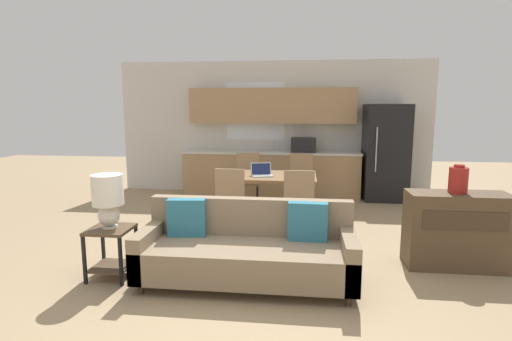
{
  "coord_description": "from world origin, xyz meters",
  "views": [
    {
      "loc": [
        0.64,
        -3.64,
        1.78
      ],
      "look_at": [
        0.03,
        1.5,
        0.95
      ],
      "focal_mm": 28.0,
      "sensor_mm": 36.0,
      "label": 1
    }
  ],
  "objects_px": {
    "dining_chair_far_right": "(300,179)",
    "dining_chair_near_left": "(232,198)",
    "refrigerator": "(385,152)",
    "table_lamp": "(108,197)",
    "dining_table": "(270,179)",
    "laptop": "(262,173)",
    "vase": "(458,180)",
    "dining_chair_near_right": "(299,201)",
    "dining_chair_far_left": "(248,178)",
    "side_table": "(111,244)",
    "credenza": "(456,230)",
    "couch": "(247,250)"
  },
  "relations": [
    {
      "from": "credenza",
      "to": "dining_chair_near_left",
      "type": "height_order",
      "value": "dining_chair_near_left"
    },
    {
      "from": "couch",
      "to": "dining_chair_far_right",
      "type": "height_order",
      "value": "dining_chair_far_right"
    },
    {
      "from": "refrigerator",
      "to": "dining_chair_near_right",
      "type": "xyz_separation_m",
      "value": [
        -1.62,
        -2.57,
        -0.39
      ]
    },
    {
      "from": "refrigerator",
      "to": "couch",
      "type": "bearing_deg",
      "value": -117.98
    },
    {
      "from": "table_lamp",
      "to": "dining_chair_near_left",
      "type": "bearing_deg",
      "value": 55.61
    },
    {
      "from": "dining_table",
      "to": "refrigerator",
      "type": "bearing_deg",
      "value": 39.67
    },
    {
      "from": "dining_table",
      "to": "side_table",
      "type": "xyz_separation_m",
      "value": [
        -1.47,
        -2.34,
        -0.31
      ]
    },
    {
      "from": "refrigerator",
      "to": "side_table",
      "type": "bearing_deg",
      "value": -131.12
    },
    {
      "from": "side_table",
      "to": "table_lamp",
      "type": "height_order",
      "value": "table_lamp"
    },
    {
      "from": "couch",
      "to": "side_table",
      "type": "bearing_deg",
      "value": -177.0
    },
    {
      "from": "table_lamp",
      "to": "dining_chair_far_right",
      "type": "bearing_deg",
      "value": 58.32
    },
    {
      "from": "dining_table",
      "to": "laptop",
      "type": "height_order",
      "value": "laptop"
    },
    {
      "from": "table_lamp",
      "to": "dining_chair_near_left",
      "type": "xyz_separation_m",
      "value": [
        1.02,
        1.49,
        -0.33
      ]
    },
    {
      "from": "dining_chair_far_left",
      "to": "laptop",
      "type": "height_order",
      "value": "dining_chair_far_left"
    },
    {
      "from": "table_lamp",
      "to": "dining_chair_near_right",
      "type": "relative_size",
      "value": 0.58
    },
    {
      "from": "dining_table",
      "to": "couch",
      "type": "bearing_deg",
      "value": -91.1
    },
    {
      "from": "vase",
      "to": "dining_chair_far_right",
      "type": "relative_size",
      "value": 0.33
    },
    {
      "from": "dining_chair_near_right",
      "to": "laptop",
      "type": "height_order",
      "value": "dining_chair_near_right"
    },
    {
      "from": "table_lamp",
      "to": "vase",
      "type": "bearing_deg",
      "value": 10.94
    },
    {
      "from": "couch",
      "to": "dining_chair_far_right",
      "type": "xyz_separation_m",
      "value": [
        0.51,
        3.09,
        0.2
      ]
    },
    {
      "from": "side_table",
      "to": "vase",
      "type": "height_order",
      "value": "vase"
    },
    {
      "from": "refrigerator",
      "to": "dining_table",
      "type": "bearing_deg",
      "value": -140.33
    },
    {
      "from": "table_lamp",
      "to": "credenza",
      "type": "relative_size",
      "value": 0.52
    },
    {
      "from": "vase",
      "to": "dining_chair_near_right",
      "type": "relative_size",
      "value": 0.33
    },
    {
      "from": "dining_table",
      "to": "dining_chair_far_right",
      "type": "relative_size",
      "value": 1.48
    },
    {
      "from": "dining_table",
      "to": "side_table",
      "type": "height_order",
      "value": "dining_table"
    },
    {
      "from": "couch",
      "to": "laptop",
      "type": "xyz_separation_m",
      "value": [
        -0.08,
        2.18,
        0.44
      ]
    },
    {
      "from": "dining_chair_far_right",
      "to": "dining_chair_near_left",
      "type": "height_order",
      "value": "same"
    },
    {
      "from": "vase",
      "to": "laptop",
      "type": "relative_size",
      "value": 0.82
    },
    {
      "from": "refrigerator",
      "to": "dining_chair_near_left",
      "type": "height_order",
      "value": "refrigerator"
    },
    {
      "from": "dining_table",
      "to": "credenza",
      "type": "height_order",
      "value": "credenza"
    },
    {
      "from": "refrigerator",
      "to": "dining_chair_near_right",
      "type": "bearing_deg",
      "value": -122.13
    },
    {
      "from": "dining_chair_far_left",
      "to": "dining_chair_far_right",
      "type": "bearing_deg",
      "value": -4.7
    },
    {
      "from": "couch",
      "to": "table_lamp",
      "type": "bearing_deg",
      "value": -177.67
    },
    {
      "from": "couch",
      "to": "dining_chair_near_left",
      "type": "bearing_deg",
      "value": 106.17
    },
    {
      "from": "vase",
      "to": "dining_chair_near_right",
      "type": "bearing_deg",
      "value": 156.34
    },
    {
      "from": "refrigerator",
      "to": "table_lamp",
      "type": "bearing_deg",
      "value": -131.32
    },
    {
      "from": "laptop",
      "to": "table_lamp",
      "type": "bearing_deg",
      "value": -137.98
    },
    {
      "from": "table_lamp",
      "to": "vase",
      "type": "height_order",
      "value": "vase"
    },
    {
      "from": "dining_chair_far_right",
      "to": "dining_chair_far_left",
      "type": "bearing_deg",
      "value": -172.09
    },
    {
      "from": "dining_chair_near_left",
      "to": "dining_chair_far_right",
      "type": "bearing_deg",
      "value": -116.7
    },
    {
      "from": "side_table",
      "to": "credenza",
      "type": "distance_m",
      "value": 3.75
    },
    {
      "from": "couch",
      "to": "vase",
      "type": "xyz_separation_m",
      "value": [
        2.24,
        0.65,
        0.66
      ]
    },
    {
      "from": "vase",
      "to": "table_lamp",
      "type": "bearing_deg",
      "value": -169.06
    },
    {
      "from": "refrigerator",
      "to": "dining_chair_far_right",
      "type": "relative_size",
      "value": 1.91
    },
    {
      "from": "vase",
      "to": "refrigerator",
      "type": "bearing_deg",
      "value": 92.08
    },
    {
      "from": "refrigerator",
      "to": "side_table",
      "type": "relative_size",
      "value": 3.42
    },
    {
      "from": "dining_table",
      "to": "dining_chair_near_right",
      "type": "relative_size",
      "value": 1.48
    },
    {
      "from": "side_table",
      "to": "table_lamp",
      "type": "relative_size",
      "value": 0.96
    },
    {
      "from": "refrigerator",
      "to": "dining_chair_near_left",
      "type": "xyz_separation_m",
      "value": [
        -2.53,
        -2.55,
        -0.39
      ]
    }
  ]
}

